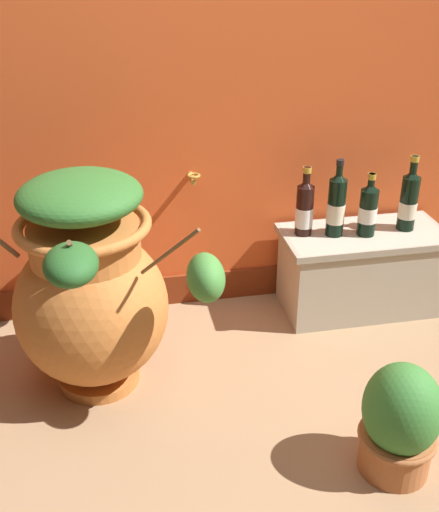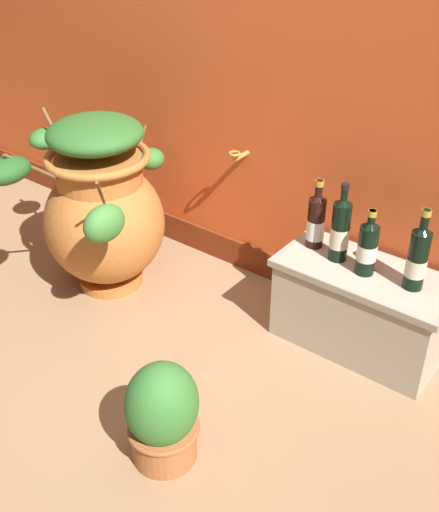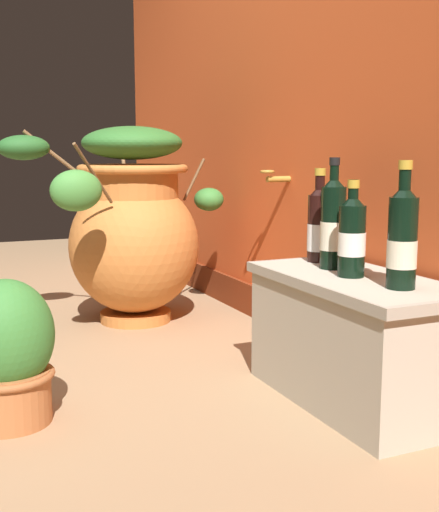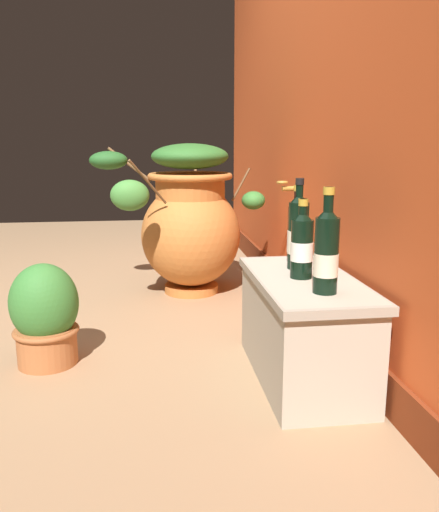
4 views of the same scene
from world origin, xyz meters
name	(u,v)px [view 3 (image 3 of 4)]	position (x,y,z in m)	size (l,w,h in m)	color
ground_plane	(13,380)	(0.00, 0.00, 0.00)	(7.00, 7.00, 0.00)	#9E7A56
back_wall	(333,0)	(0.00, 1.20, 1.29)	(4.40, 0.33, 2.60)	#D15123
terracotta_urn	(132,227)	(-0.58, 0.58, 0.42)	(0.97, 0.98, 0.85)	#C17033
stone_ledge	(354,335)	(0.61, 0.90, 0.20)	(0.72, 0.35, 0.38)	#B2A893
wine_bottle_left	(403,236)	(0.80, 0.91, 0.52)	(0.08, 0.08, 0.34)	black
wine_bottle_middle	(352,234)	(0.60, 0.89, 0.50)	(0.08, 0.08, 0.28)	black
wine_bottle_right	(333,223)	(0.47, 0.91, 0.52)	(0.08, 0.08, 0.34)	black
wine_bottle_back	(319,224)	(0.34, 0.94, 0.50)	(0.08, 0.08, 0.31)	black
potted_shrub	(7,354)	(0.35, -0.05, 0.20)	(0.25, 0.26, 0.40)	#B26638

